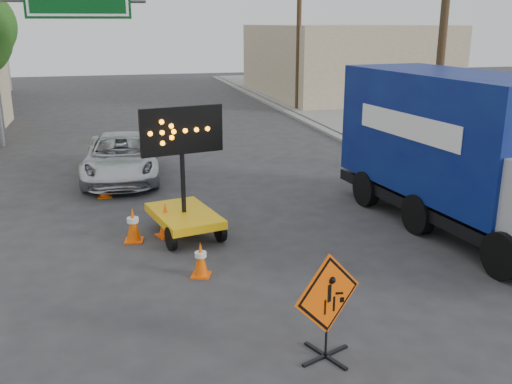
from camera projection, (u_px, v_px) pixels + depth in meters
name	position (u px, v px, depth m)	size (l,w,h in m)	color
curb_right	(348.00, 142.00, 23.42)	(0.40, 60.00, 0.12)	gray
sidewalk_right	(399.00, 139.00, 23.97)	(4.00, 60.00, 0.15)	gray
building_right_far	(340.00, 61.00, 38.09)	(10.00, 14.00, 4.60)	#C9B691
highway_gantry	(43.00, 14.00, 21.94)	(6.18, 0.38, 6.90)	slate
utility_pole_near	(444.00, 25.00, 17.65)	(1.80, 0.26, 9.00)	#44321D
utility_pole_far	(299.00, 24.00, 30.64)	(1.80, 0.26, 9.00)	#44321D
construction_sign	(327.00, 304.00, 8.21)	(1.16, 0.84, 1.65)	black
arrow_board	(184.00, 208.00, 13.13)	(1.88, 2.34, 3.01)	#EEB10D
pickup_truck	(121.00, 157.00, 18.00)	(2.28, 4.95, 1.38)	silver
box_truck	(462.00, 161.00, 13.32)	(3.13, 7.92, 3.66)	black
cone_a	(201.00, 259.00, 11.07)	(0.46, 0.46, 0.71)	#FF5605
cone_b	(166.00, 219.00, 13.15)	(0.53, 0.53, 0.81)	#FF5605
cone_c	(133.00, 225.00, 12.82)	(0.46, 0.46, 0.80)	#FF5605
cone_d	(104.00, 184.00, 16.12)	(0.41, 0.41, 0.76)	#FF5605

